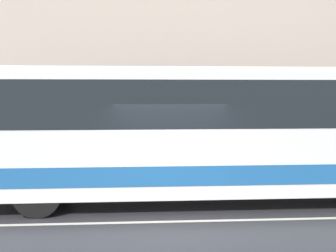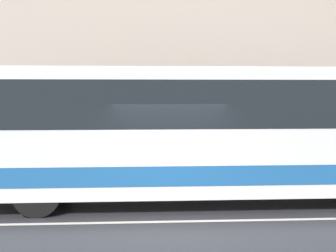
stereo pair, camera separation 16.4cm
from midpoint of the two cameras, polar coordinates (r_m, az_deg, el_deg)
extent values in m
plane|color=#333338|center=(10.18, 0.82, -11.59)|extent=(60.00, 60.00, 0.00)
cube|color=gray|center=(15.43, -0.77, -5.93)|extent=(60.00, 2.82, 0.13)
cube|color=#B7A899|center=(17.04, -1.06, 14.49)|extent=(60.00, 0.30, 11.65)
cube|color=#2D2B28|center=(16.65, -1.01, -0.56)|extent=(60.00, 0.06, 2.80)
cube|color=beige|center=(10.18, 0.82, -11.57)|extent=(54.00, 0.14, 0.01)
cube|color=white|center=(11.64, 4.19, -0.69)|extent=(12.30, 2.58, 2.87)
cube|color=#1E5999|center=(11.75, 4.16, -4.98)|extent=(12.24, 2.60, 0.45)
cube|color=black|center=(11.61, 4.20, 2.80)|extent=(11.93, 2.60, 1.09)
cube|color=white|center=(11.61, 4.22, 6.67)|extent=(10.46, 2.19, 0.12)
cylinder|color=black|center=(10.82, -15.26, -7.85)|extent=(1.08, 0.28, 1.08)
cylinder|color=black|center=(12.99, -13.26, -5.81)|extent=(1.08, 0.28, 1.08)
camera|label=1|loc=(0.08, -89.59, 0.03)|focal=50.00mm
camera|label=2|loc=(0.08, 90.41, -0.03)|focal=50.00mm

